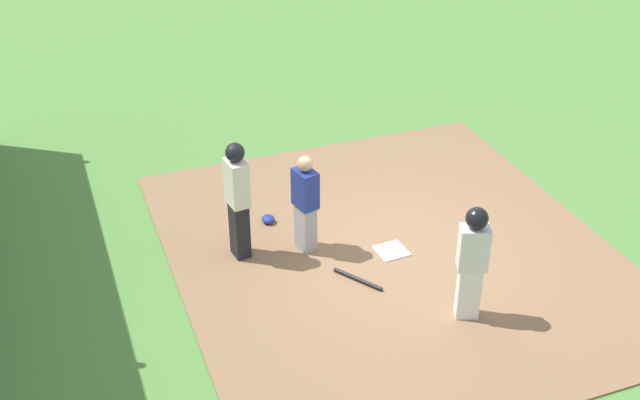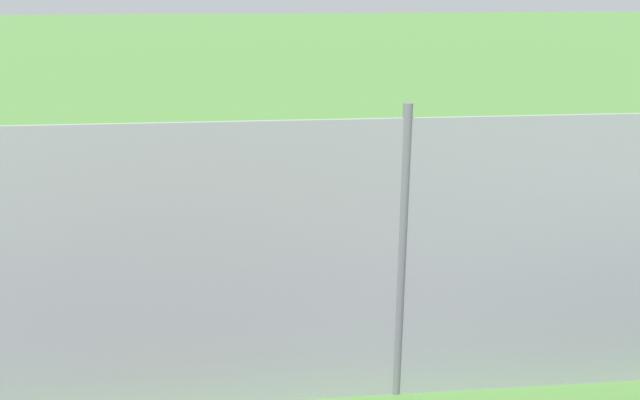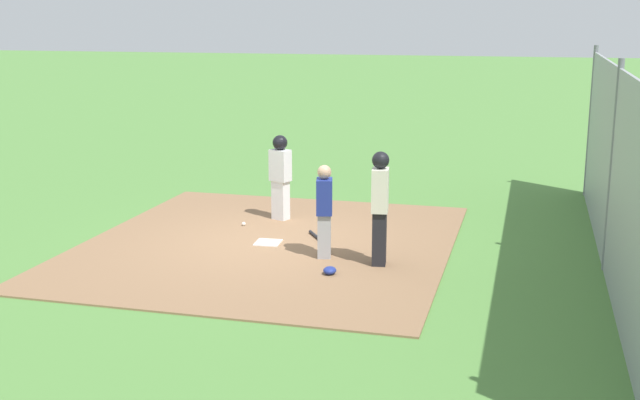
{
  "view_description": "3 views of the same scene",
  "coord_description": "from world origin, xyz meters",
  "views": [
    {
      "loc": [
        9.01,
        -4.53,
        6.97
      ],
      "look_at": [
        -0.32,
        -1.03,
        0.97
      ],
      "focal_mm": 45.44,
      "sensor_mm": 36.0,
      "label": 1
    },
    {
      "loc": [
        -1.47,
        -12.05,
        4.56
      ],
      "look_at": [
        -0.41,
        -0.78,
        0.68
      ],
      "focal_mm": 37.3,
      "sensor_mm": 36.0,
      "label": 2
    },
    {
      "loc": [
        -13.1,
        -4.43,
        3.98
      ],
      "look_at": [
        0.48,
        -0.83,
        0.76
      ],
      "focal_mm": 45.31,
      "sensor_mm": 36.0,
      "label": 3
    }
  ],
  "objects": [
    {
      "name": "runner",
      "position": [
        1.71,
        0.3,
        0.99
      ],
      "size": [
        0.38,
        0.45,
        1.68
      ],
      "rotation": [
        0.0,
        0.0,
        2.78
      ],
      "color": "silver",
      "rests_on": "dirt_infield"
    },
    {
      "name": "dirt_infield",
      "position": [
        0.0,
        0.0,
        0.01
      ],
      "size": [
        7.2,
        6.4,
        0.03
      ],
      "primitive_type": "cube",
      "color": "#896647",
      "rests_on": "ground_plane"
    },
    {
      "name": "ground_plane",
      "position": [
        0.0,
        0.0,
        0.0
      ],
      "size": [
        140.0,
        140.0,
        0.0
      ],
      "primitive_type": "plane",
      "color": "#51843D"
    },
    {
      "name": "umpire",
      "position": [
        -0.72,
        -2.14,
        1.02
      ],
      "size": [
        0.41,
        0.31,
        1.86
      ],
      "rotation": [
        0.0,
        0.0,
        1.7
      ],
      "color": "black",
      "rests_on": "dirt_infield"
    },
    {
      "name": "home_plate",
      "position": [
        0.0,
        0.0,
        0.04
      ],
      "size": [
        0.47,
        0.47,
        0.02
      ],
      "primitive_type": "cube",
      "rotation": [
        0.0,
        0.0,
        0.07
      ],
      "color": "white",
      "rests_on": "dirt_infield"
    },
    {
      "name": "baseball",
      "position": [
        1.03,
        0.84,
        0.07
      ],
      "size": [
        0.07,
        0.07,
        0.07
      ],
      "primitive_type": "sphere",
      "color": "white",
      "rests_on": "dirt_infield"
    },
    {
      "name": "backstop_fence",
      "position": [
        0.0,
        -5.68,
        1.6
      ],
      "size": [
        12.0,
        0.1,
        3.35
      ],
      "color": "#93999E",
      "rests_on": "ground_plane"
    },
    {
      "name": "baseball_bat",
      "position": [
        0.5,
        -0.77,
        0.06
      ],
      "size": [
        0.71,
        0.49,
        0.06
      ],
      "primitive_type": "cylinder",
      "rotation": [
        0.0,
        1.57,
        3.72
      ],
      "color": "black",
      "rests_on": "dirt_infield"
    },
    {
      "name": "catcher_mask",
      "position": [
        -1.43,
        -1.49,
        0.09
      ],
      "size": [
        0.24,
        0.2,
        0.12
      ],
      "primitive_type": "ellipsoid",
      "color": "navy",
      "rests_on": "dirt_infield"
    },
    {
      "name": "catcher",
      "position": [
        -0.55,
        -1.18,
        0.84
      ],
      "size": [
        0.43,
        0.34,
        1.56
      ],
      "rotation": [
        0.0,
        0.0,
        1.81
      ],
      "color": "#9E9EA3",
      "rests_on": "dirt_infield"
    }
  ]
}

